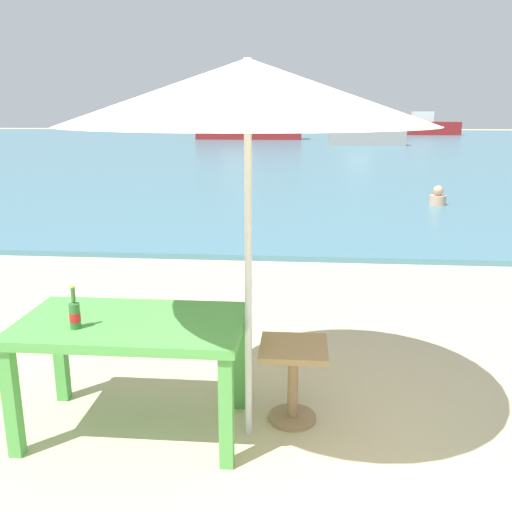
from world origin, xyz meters
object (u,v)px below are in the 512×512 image
patio_umbrella (248,93)px  boat_cargo_ship (366,135)px  boat_sailboat (427,127)px  boat_ferry (248,125)px  swimmer_person (438,197)px  beer_bottle_amber (75,313)px  side_table_wood (293,371)px  picnic_table_green (132,337)px

patio_umbrella → boat_cargo_ship: 29.62m
boat_sailboat → boat_ferry: (-13.47, -7.76, 0.28)m
patio_umbrella → boat_ferry: boat_ferry is taller
swimmer_person → boat_ferry: 27.48m
boat_ferry → swimmer_person: bearing=-75.9°
beer_bottle_amber → boat_cargo_ship: size_ratio=0.06×
side_table_wood → boat_cargo_ship: bearing=83.3°
picnic_table_green → boat_sailboat: boat_sailboat is taller
patio_umbrella → boat_sailboat: size_ratio=0.46×
picnic_table_green → boat_ferry: boat_ferry is taller
side_table_wood → boat_ferry: (-3.84, 35.24, 0.65)m
beer_bottle_amber → patio_umbrella: (1.02, 0.17, 1.26)m
side_table_wood → boat_sailboat: bearing=77.4°
beer_bottle_amber → patio_umbrella: size_ratio=0.12×
side_table_wood → boat_sailboat: boat_sailboat is taller
side_table_wood → boat_ferry: bearing=96.2°
beer_bottle_amber → boat_sailboat: size_ratio=0.05×
beer_bottle_amber → swimmer_person: size_ratio=0.65×
swimmer_person → boat_ferry: bearing=104.1°
swimmer_person → patio_umbrella: bearing=-109.7°
picnic_table_green → boat_ferry: (-2.83, 35.44, 0.35)m
patio_umbrella → boat_sailboat: (9.91, 43.18, -1.39)m
beer_bottle_amber → boat_ferry: 35.68m
side_table_wood → boat_ferry: boat_ferry is taller
boat_sailboat → boat_ferry: boat_ferry is taller
boat_ferry → picnic_table_green: bearing=-85.4°
boat_sailboat → boat_cargo_ship: bearing=-114.1°
beer_bottle_amber → picnic_table_green: bearing=28.5°
boat_sailboat → beer_bottle_amber: bearing=-104.2°
picnic_table_green → boat_ferry: size_ratio=0.20×
side_table_wood → swimmer_person: 9.06m
side_table_wood → boat_ferry: 35.45m
picnic_table_green → side_table_wood: 1.07m
beer_bottle_amber → boat_sailboat: boat_sailboat is taller
boat_sailboat → boat_ferry: bearing=-150.1°
patio_umbrella → beer_bottle_amber: bearing=-170.3°
beer_bottle_amber → side_table_wood: beer_bottle_amber is taller
beer_bottle_amber → patio_umbrella: 1.63m
picnic_table_green → boat_sailboat: 44.49m
picnic_table_green → beer_bottle_amber: 0.39m
picnic_table_green → beer_bottle_amber: beer_bottle_amber is taller
boat_sailboat → boat_ferry: 15.55m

